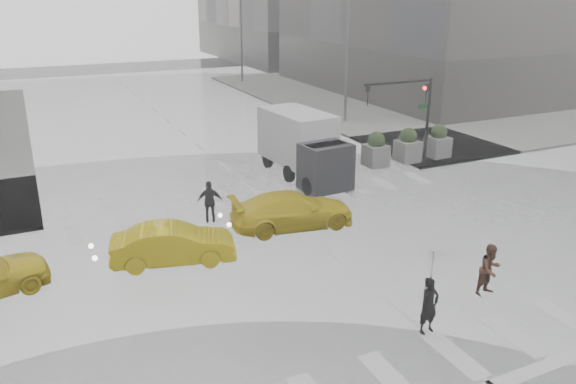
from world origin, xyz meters
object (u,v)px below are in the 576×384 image
traffic_signal_pole (413,104)px  pedestrian_brown (490,270)px  taxi_mid (173,244)px  box_truck (304,144)px

traffic_signal_pole → pedestrian_brown: 13.65m
pedestrian_brown → taxi_mid: size_ratio=0.40×
pedestrian_brown → box_truck: box_truck is taller
box_truck → traffic_signal_pole: bearing=-9.5°
pedestrian_brown → box_truck: (0.02, 12.45, 0.86)m
pedestrian_brown → taxi_mid: (-8.11, 6.12, -0.14)m
taxi_mid → box_truck: 10.35m
traffic_signal_pole → pedestrian_brown: (-6.03, -12.01, -2.40)m
traffic_signal_pole → box_truck: size_ratio=0.76×
traffic_signal_pole → taxi_mid: bearing=-157.4°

